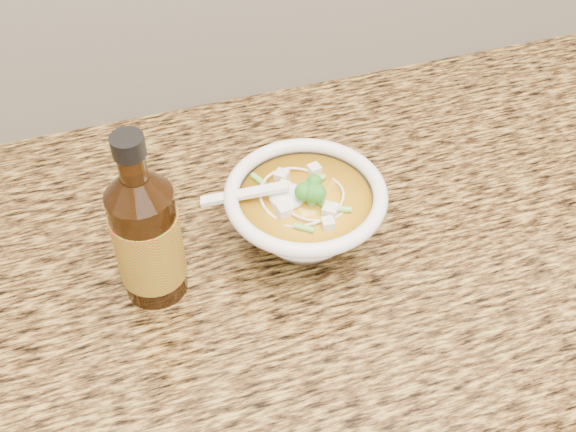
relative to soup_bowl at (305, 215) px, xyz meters
name	(u,v)px	position (x,y,z in m)	size (l,w,h in m)	color
counter_slab	(371,252)	(0.07, -0.02, -0.06)	(4.00, 0.68, 0.04)	olive
soup_bowl	(305,215)	(0.00, 0.00, 0.00)	(0.20, 0.18, 0.10)	white
hot_sauce_bottle	(147,237)	(-0.17, -0.01, 0.04)	(0.09, 0.09, 0.21)	#381B07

